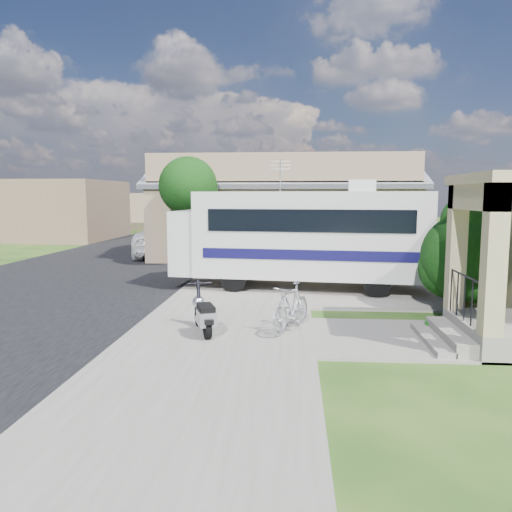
# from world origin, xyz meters

# --- Properties ---
(ground) EXTENTS (120.00, 120.00, 0.00)m
(ground) POSITION_xyz_m (0.00, 0.00, 0.00)
(ground) COLOR #183B10
(street_slab) EXTENTS (9.00, 80.00, 0.02)m
(street_slab) POSITION_xyz_m (-7.50, 10.00, 0.01)
(street_slab) COLOR black
(street_slab) RESTS_ON ground
(sidewalk_slab) EXTENTS (4.00, 80.00, 0.06)m
(sidewalk_slab) POSITION_xyz_m (-1.00, 10.00, 0.03)
(sidewalk_slab) COLOR slate
(sidewalk_slab) RESTS_ON ground
(driveway_slab) EXTENTS (7.00, 6.00, 0.05)m
(driveway_slab) POSITION_xyz_m (1.50, 4.50, 0.03)
(driveway_slab) COLOR slate
(driveway_slab) RESTS_ON ground
(walk_slab) EXTENTS (4.00, 3.00, 0.05)m
(walk_slab) POSITION_xyz_m (3.00, -1.00, 0.03)
(walk_slab) COLOR slate
(walk_slab) RESTS_ON ground
(warehouse) EXTENTS (12.50, 8.40, 5.04)m
(warehouse) POSITION_xyz_m (0.00, 13.97, 1.99)
(warehouse) COLOR #847253
(warehouse) RESTS_ON ground
(distant_bldg_far) EXTENTS (10.00, 8.00, 4.00)m
(distant_bldg_far) POSITION_xyz_m (-17.00, 22.00, 2.00)
(distant_bldg_far) COLOR brown
(distant_bldg_far) RESTS_ON ground
(distant_bldg_near) EXTENTS (8.00, 7.00, 3.20)m
(distant_bldg_near) POSITION_xyz_m (-15.00, 34.00, 1.60)
(distant_bldg_near) COLOR #847253
(distant_bldg_near) RESTS_ON ground
(street_tree_a) EXTENTS (2.44, 2.40, 4.58)m
(street_tree_a) POSITION_xyz_m (-3.70, 9.05, 3.25)
(street_tree_a) COLOR black
(street_tree_a) RESTS_ON ground
(street_tree_b) EXTENTS (2.44, 2.40, 4.73)m
(street_tree_b) POSITION_xyz_m (-3.70, 19.05, 3.39)
(street_tree_b) COLOR black
(street_tree_b) RESTS_ON ground
(street_tree_c) EXTENTS (2.44, 2.40, 4.42)m
(street_tree_c) POSITION_xyz_m (-3.70, 28.05, 3.10)
(street_tree_c) COLOR black
(street_tree_c) RESTS_ON ground
(motorhome) EXTENTS (8.16, 3.35, 4.07)m
(motorhome) POSITION_xyz_m (0.81, 4.56, 1.75)
(motorhome) COLOR #B8B9B4
(motorhome) RESTS_ON ground
(shrub) EXTENTS (2.46, 2.35, 3.02)m
(shrub) POSITION_xyz_m (4.97, 1.61, 1.54)
(shrub) COLOR black
(shrub) RESTS_ON ground
(scooter) EXTENTS (0.81, 1.52, 1.03)m
(scooter) POSITION_xyz_m (-1.33, -1.07, 0.46)
(scooter) COLOR black
(scooter) RESTS_ON ground
(bicycle) EXTENTS (1.17, 1.79, 1.05)m
(bicycle) POSITION_xyz_m (0.51, -0.68, 0.52)
(bicycle) COLOR #A5A5AD
(bicycle) RESTS_ON ground
(pickup_truck) EXTENTS (4.01, 6.59, 1.71)m
(pickup_truck) POSITION_xyz_m (-5.87, 13.21, 0.85)
(pickup_truck) COLOR white
(pickup_truck) RESTS_ON ground
(van) EXTENTS (3.09, 6.16, 1.72)m
(van) POSITION_xyz_m (-6.42, 20.40, 0.86)
(van) COLOR white
(van) RESTS_ON ground
(garden_hose) EXTENTS (0.44, 0.44, 0.20)m
(garden_hose) POSITION_xyz_m (3.67, -0.36, 0.10)
(garden_hose) COLOR #135A12
(garden_hose) RESTS_ON ground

